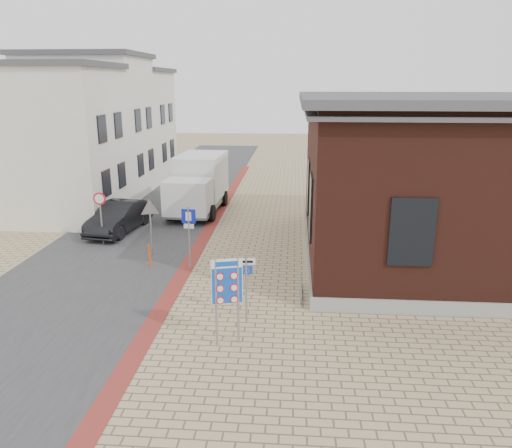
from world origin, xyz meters
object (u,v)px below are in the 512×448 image
(sedan, at_px, (119,217))
(essen_sign, at_px, (246,277))
(border_sign, at_px, (227,284))
(box_truck, at_px, (198,183))
(bollard, at_px, (150,255))
(parking_sign, at_px, (189,227))

(sedan, height_order, essen_sign, essen_sign)
(border_sign, bearing_deg, box_truck, 88.51)
(essen_sign, relative_size, bollard, 2.29)
(bollard, bearing_deg, essen_sign, -44.83)
(box_truck, height_order, essen_sign, box_truck)
(sedan, bearing_deg, bollard, -50.34)
(sedan, distance_m, box_truck, 5.48)
(sedan, bearing_deg, parking_sign, -38.62)
(bollard, bearing_deg, border_sign, -56.28)
(essen_sign, bearing_deg, sedan, 123.43)
(box_truck, height_order, border_sign, box_truck)
(box_truck, relative_size, parking_sign, 2.44)
(box_truck, bearing_deg, bollard, -89.16)
(essen_sign, relative_size, parking_sign, 0.84)
(sedan, distance_m, essen_sign, 11.68)
(bollard, bearing_deg, parking_sign, -5.22)
(sedan, xyz_separation_m, bollard, (2.92, -4.75, -0.29))
(parking_sign, height_order, bollard, parking_sign)
(parking_sign, bearing_deg, box_truck, 102.31)
(box_truck, relative_size, bollard, 6.64)
(border_sign, relative_size, bollard, 2.75)
(essen_sign, bearing_deg, parking_sign, 117.26)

